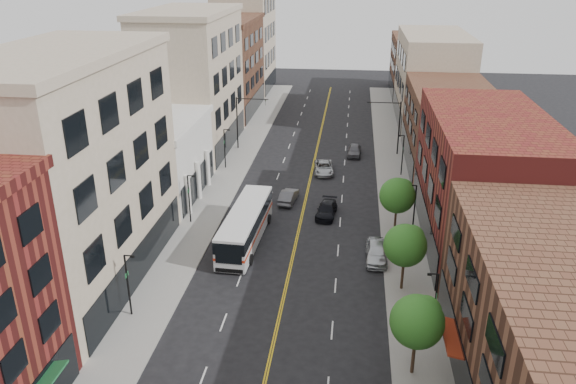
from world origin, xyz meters
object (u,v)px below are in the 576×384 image
at_px(car_lane_behind, 289,196).
at_px(car_lane_c, 354,150).
at_px(city_bus, 245,224).
at_px(car_lane_b, 324,168).
at_px(car_lane_a, 327,210).
at_px(car_parked_far, 376,252).

xyz_separation_m(car_lane_behind, car_lane_c, (7.02, 16.60, 0.03)).
height_order(city_bus, car_lane_b, city_bus).
distance_m(car_lane_a, car_lane_c, 19.85).
xyz_separation_m(car_lane_a, car_lane_c, (2.69, 19.66, 0.07)).
bearing_deg(car_lane_a, city_bus, -131.83).
bearing_deg(city_bus, car_parked_far, -7.45).
height_order(city_bus, car_lane_c, city_bus).
bearing_deg(car_lane_b, city_bus, -113.25).
bearing_deg(car_lane_a, car_lane_b, 100.42).
xyz_separation_m(car_lane_a, car_lane_b, (-1.03, 12.56, 0.03)).
relative_size(car_lane_behind, car_lane_c, 0.99).
bearing_deg(car_lane_b, car_lane_c, 57.05).
height_order(city_bus, car_lane_behind, city_bus).
bearing_deg(car_lane_behind, car_lane_b, -102.38).
distance_m(car_lane_behind, car_lane_c, 18.02).
bearing_deg(car_lane_c, car_lane_behind, -110.21).
bearing_deg(car_lane_behind, car_lane_c, -106.15).
xyz_separation_m(car_parked_far, car_lane_behind, (-9.20, 11.77, -0.10)).
relative_size(car_lane_a, car_lane_c, 1.06).
distance_m(car_parked_far, car_lane_behind, 14.94).
xyz_separation_m(city_bus, car_parked_far, (12.11, -2.10, -1.07)).
distance_m(car_parked_far, car_lane_b, 22.08).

